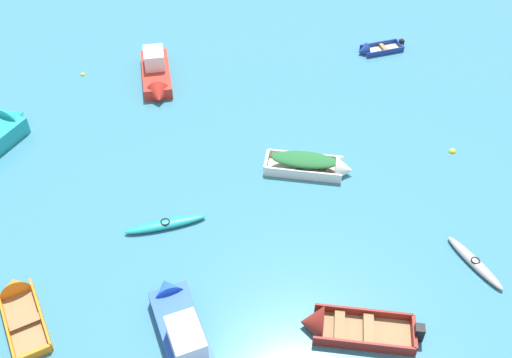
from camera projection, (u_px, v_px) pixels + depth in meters
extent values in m
ellipsoid|color=teal|center=(166.00, 224.00, 26.26)|extent=(3.74, 1.17, 0.33)
torus|color=black|center=(165.00, 222.00, 26.16)|extent=(0.52, 0.52, 0.07)
cube|color=blue|center=(185.00, 340.00, 21.75)|extent=(2.75, 4.99, 0.71)
cone|color=blue|center=(167.00, 289.00, 23.39)|extent=(1.52, 1.26, 1.32)
cube|color=white|center=(186.00, 338.00, 20.83)|extent=(1.54, 1.94, 1.01)
cube|color=black|center=(180.00, 318.00, 21.21)|extent=(1.07, 0.41, 0.45)
ellipsoid|color=gray|center=(475.00, 262.00, 24.69)|extent=(1.68, 3.22, 0.29)
torus|color=black|center=(476.00, 260.00, 24.60)|extent=(0.51, 0.51, 0.06)
cube|color=beige|center=(304.00, 169.00, 29.08)|extent=(3.83, 2.18, 0.14)
cube|color=white|center=(305.00, 157.00, 29.43)|extent=(3.67, 1.08, 0.55)
cube|color=white|center=(303.00, 175.00, 28.45)|extent=(3.67, 1.08, 0.55)
cube|color=white|center=(267.00, 162.00, 29.15)|extent=(0.48, 1.32, 0.55)
cone|color=white|center=(344.00, 170.00, 28.71)|extent=(1.18, 1.48, 1.30)
cube|color=#937047|center=(300.00, 164.00, 28.89)|extent=(0.70, 1.28, 0.03)
cube|color=#937047|center=(322.00, 166.00, 28.77)|extent=(0.70, 1.28, 0.03)
ellipsoid|color=#236633|center=(305.00, 160.00, 28.66)|extent=(3.51, 2.04, 0.39)
cube|color=red|center=(156.00, 74.00, 34.82)|extent=(1.92, 4.63, 0.68)
cone|color=red|center=(159.00, 96.00, 33.11)|extent=(1.42, 0.99, 1.36)
cube|color=white|center=(154.00, 58.00, 34.58)|extent=(1.28, 1.70, 0.96)
cube|color=black|center=(154.00, 62.00, 33.93)|extent=(1.11, 0.21, 0.42)
cube|color=beige|center=(381.00, 50.00, 37.36)|extent=(2.61, 1.44, 0.09)
cube|color=navy|center=(385.00, 52.00, 36.91)|extent=(2.54, 0.57, 0.35)
cube|color=navy|center=(378.00, 44.00, 37.63)|extent=(2.54, 0.57, 0.35)
cube|color=navy|center=(400.00, 45.00, 37.56)|extent=(0.31, 1.02, 0.35)
cone|color=navy|center=(363.00, 51.00, 36.96)|extent=(0.78, 1.10, 1.00)
cube|color=#937047|center=(384.00, 47.00, 37.25)|extent=(0.45, 0.97, 0.03)
cube|color=black|center=(401.00, 43.00, 37.50)|extent=(0.29, 0.31, 0.49)
cube|color=#99754C|center=(25.00, 322.00, 22.69)|extent=(2.33, 3.50, 0.10)
cube|color=orange|center=(7.00, 326.00, 22.36)|extent=(1.33, 3.22, 0.41)
cube|color=orange|center=(41.00, 313.00, 22.80)|extent=(1.33, 3.22, 0.41)
cube|color=orange|center=(34.00, 355.00, 21.48)|extent=(1.23, 0.59, 0.41)
cone|color=orange|center=(14.00, 286.00, 23.71)|extent=(1.44, 1.19, 1.24)
cube|color=#937047|center=(24.00, 322.00, 22.41)|extent=(1.21, 0.76, 0.03)
cube|color=#99754C|center=(363.00, 332.00, 22.34)|extent=(3.86, 2.21, 0.13)
cube|color=maroon|center=(363.00, 346.00, 21.67)|extent=(3.71, 1.00, 0.53)
cube|color=maroon|center=(363.00, 313.00, 22.73)|extent=(3.71, 1.00, 0.53)
cube|color=maroon|center=(414.00, 335.00, 22.02)|extent=(0.49, 1.43, 0.53)
cone|color=maroon|center=(312.00, 323.00, 22.36)|extent=(1.18, 1.58, 1.41)
cube|color=#937047|center=(369.00, 328.00, 22.11)|extent=(0.70, 1.37, 0.03)
cube|color=#937047|center=(340.00, 325.00, 22.21)|extent=(0.70, 1.37, 0.03)
cube|color=black|center=(419.00, 333.00, 21.88)|extent=(0.44, 0.45, 0.74)
cone|color=teal|center=(16.00, 118.00, 31.41)|extent=(2.12, 1.98, 1.72)
sphere|color=yellow|center=(83.00, 75.00, 35.35)|extent=(0.29, 0.29, 0.29)
sphere|color=yellow|center=(452.00, 152.00, 30.14)|extent=(0.36, 0.36, 0.36)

